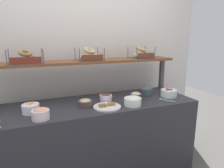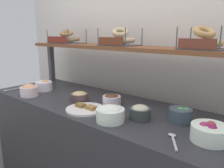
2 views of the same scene
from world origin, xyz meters
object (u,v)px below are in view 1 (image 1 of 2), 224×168
object	(u,v)px
bowl_cream_cheese	(133,101)
serving_spoon_by_edge	(164,100)
bowl_tuna_salad	(136,96)
bowl_lox_spread	(40,114)
bowl_beet_salad	(169,93)
bagel_basket_everything	(26,58)
bowl_fruit_salad	(31,108)
bowl_chocolate_spread	(106,97)
serving_plate_white	(107,107)
bagel_basket_plain	(89,56)
bowl_veggie_mix	(146,91)
bagel_basket_sesame	(141,54)

from	to	relation	value
bowl_cream_cheese	serving_spoon_by_edge	world-z (taller)	bowl_cream_cheese
bowl_tuna_salad	bowl_lox_spread	size ratio (longest dim) A/B	0.91
bowl_beet_salad	bagel_basket_everything	bearing A→B (deg)	167.37
bowl_cream_cheese	bowl_lox_spread	size ratio (longest dim) A/B	1.17
bowl_tuna_salad	serving_spoon_by_edge	world-z (taller)	bowl_tuna_salad
bowl_beet_salad	bowl_fruit_salad	xyz separation A→B (m)	(-1.52, 0.04, -0.00)
bowl_chocolate_spread	bowl_fruit_salad	bearing A→B (deg)	-173.95
bowl_lox_spread	serving_plate_white	distance (m)	0.64
bowl_chocolate_spread	bagel_basket_plain	xyz separation A→B (m)	(-0.11, 0.23, 0.44)
bowl_cream_cheese	bagel_basket_everything	size ratio (longest dim) A/B	0.52
bowl_cream_cheese	bagel_basket_everything	world-z (taller)	bagel_basket_everything
bowl_cream_cheese	serving_plate_white	world-z (taller)	bowl_cream_cheese
serving_plate_white	serving_spoon_by_edge	bearing A→B (deg)	-1.73
bowl_beet_salad	bowl_lox_spread	bearing A→B (deg)	-173.96
bowl_tuna_salad	bowl_lox_spread	bearing A→B (deg)	-170.20
bowl_veggie_mix	bowl_fruit_salad	xyz separation A→B (m)	(-1.30, -0.10, -0.00)
bowl_beet_salad	bowl_tuna_salad	xyz separation A→B (m)	(-0.43, 0.02, -0.00)
bowl_beet_salad	bowl_fruit_salad	size ratio (longest dim) A/B	1.20
bagel_basket_everything	bagel_basket_plain	world-z (taller)	bagel_basket_plain
bagel_basket_plain	bowl_chocolate_spread	bearing A→B (deg)	-64.63
serving_plate_white	bagel_basket_plain	bearing A→B (deg)	95.96
bowl_tuna_salad	bowl_cream_cheese	size ratio (longest dim) A/B	0.78
serving_spoon_by_edge	bowl_fruit_salad	bearing A→B (deg)	173.76
bowl_veggie_mix	serving_plate_white	distance (m)	0.64
bowl_beet_salad	bowl_cream_cheese	bearing A→B (deg)	-166.79
bowl_veggie_mix	bowl_chocolate_spread	bearing A→B (deg)	-177.68
bowl_veggie_mix	serving_spoon_by_edge	world-z (taller)	bowl_veggie_mix
bowl_tuna_salad	bagel_basket_sesame	bearing A→B (deg)	53.75
bowl_beet_salad	serving_spoon_by_edge	size ratio (longest dim) A/B	1.21
bagel_basket_sesame	serving_plate_white	bearing A→B (deg)	-144.88
bowl_veggie_mix	bagel_basket_sesame	distance (m)	0.48
bagel_basket_everything	bowl_lox_spread	bearing A→B (deg)	-80.30
bowl_lox_spread	bagel_basket_everything	distance (m)	0.66
bowl_chocolate_spread	bowl_lox_spread	xyz separation A→B (m)	(-0.69, -0.28, 0.01)
bagel_basket_everything	bagel_basket_sesame	distance (m)	1.34
bagel_basket_sesame	bagel_basket_plain	bearing A→B (deg)	179.51
bowl_chocolate_spread	bowl_fruit_salad	distance (m)	0.77
bowl_lox_spread	bowl_chocolate_spread	bearing A→B (deg)	21.70
bowl_fruit_salad	bowl_lox_spread	bearing A→B (deg)	-68.86
bowl_tuna_salad	bowl_fruit_salad	world-z (taller)	same
bowl_fruit_salad	serving_spoon_by_edge	xyz separation A→B (m)	(1.37, -0.15, -0.04)
bowl_beet_salad	bowl_lox_spread	xyz separation A→B (m)	(-1.44, -0.15, 0.01)
bowl_veggie_mix	bagel_basket_plain	size ratio (longest dim) A/B	0.49
bowl_lox_spread	serving_spoon_by_edge	bearing A→B (deg)	1.96
bowl_lox_spread	bagel_basket_everything	bearing A→B (deg)	99.70
bowl_lox_spread	bowl_cream_cheese	bearing A→B (deg)	1.56
bowl_fruit_salad	serving_plate_white	distance (m)	0.72
bowl_beet_salad	bagel_basket_plain	distance (m)	1.02
bowl_beet_salad	bowl_chocolate_spread	distance (m)	0.76
bowl_fruit_salad	bowl_chocolate_spread	bearing A→B (deg)	6.05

